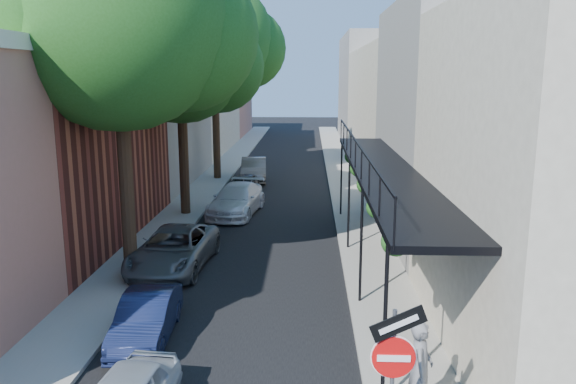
# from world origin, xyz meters

# --- Properties ---
(road_surface) EXTENTS (6.00, 64.00, 0.01)m
(road_surface) POSITION_xyz_m (0.00, 30.00, 0.01)
(road_surface) COLOR black
(road_surface) RESTS_ON ground
(sidewalk_left) EXTENTS (2.00, 64.00, 0.12)m
(sidewalk_left) POSITION_xyz_m (-4.00, 30.00, 0.06)
(sidewalk_left) COLOR gray
(sidewalk_left) RESTS_ON ground
(sidewalk_right) EXTENTS (2.00, 64.00, 0.12)m
(sidewalk_right) POSITION_xyz_m (4.00, 30.00, 0.06)
(sidewalk_right) COLOR gray
(sidewalk_right) RESTS_ON ground
(buildings_left) EXTENTS (10.10, 59.10, 12.00)m
(buildings_left) POSITION_xyz_m (-9.30, 28.76, 4.94)
(buildings_left) COLOR #AF6B59
(buildings_left) RESTS_ON ground
(buildings_right) EXTENTS (9.80, 55.00, 10.00)m
(buildings_right) POSITION_xyz_m (8.99, 29.49, 4.42)
(buildings_right) COLOR beige
(buildings_right) RESTS_ON ground
(sign_post) EXTENTS (0.89, 0.17, 2.99)m
(sign_post) POSITION_xyz_m (3.16, 0.97, 2.04)
(sign_post) COLOR #595B60
(sign_post) RESTS_ON ground
(oak_near) EXTENTS (7.48, 6.80, 11.42)m
(oak_near) POSITION_xyz_m (-3.37, 10.26, 7.88)
(oak_near) COLOR black
(oak_near) RESTS_ON ground
(oak_mid) EXTENTS (6.60, 6.00, 10.20)m
(oak_mid) POSITION_xyz_m (-3.42, 18.23, 7.06)
(oak_mid) COLOR black
(oak_mid) RESTS_ON ground
(oak_far) EXTENTS (7.70, 7.00, 11.90)m
(oak_far) POSITION_xyz_m (-3.35, 27.27, 8.26)
(oak_far) COLOR black
(oak_far) RESTS_ON ground
(parked_car_b) EXTENTS (1.36, 3.45, 1.12)m
(parked_car_b) POSITION_xyz_m (-2.05, 5.67, 0.56)
(parked_car_b) COLOR #131A3B
(parked_car_b) RESTS_ON ground
(parked_car_c) EXTENTS (2.53, 4.93, 1.33)m
(parked_car_c) POSITION_xyz_m (-2.60, 10.78, 0.67)
(parked_car_c) COLOR #595C60
(parked_car_c) RESTS_ON ground
(parked_car_d) EXTENTS (2.53, 4.95, 1.38)m
(parked_car_d) POSITION_xyz_m (-1.47, 18.28, 0.69)
(parked_car_d) COLOR white
(parked_car_d) RESTS_ON ground
(parked_car_e) EXTENTS (1.47, 3.32, 1.11)m
(parked_car_e) POSITION_xyz_m (-1.63, 22.58, 0.56)
(parked_car_e) COLOR black
(parked_car_e) RESTS_ON ground
(parked_car_f) EXTENTS (1.81, 4.32, 1.39)m
(parked_car_f) POSITION_xyz_m (-1.51, 26.62, 0.69)
(parked_car_f) COLOR slate
(parked_car_f) RESTS_ON ground
(pedestrian) EXTENTS (0.59, 0.75, 1.81)m
(pedestrian) POSITION_xyz_m (3.94, 2.68, 1.03)
(pedestrian) COLOR slate
(pedestrian) RESTS_ON sidewalk_right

